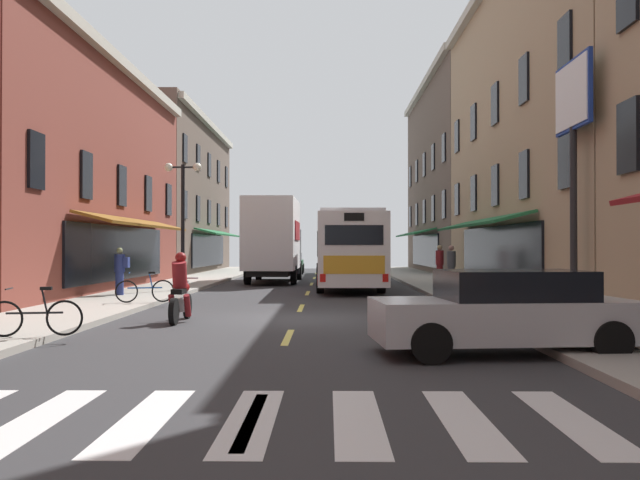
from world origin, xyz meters
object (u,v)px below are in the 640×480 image
Objects in this scene: pedestrian_near at (120,270)px; pedestrian_mid at (451,265)px; street_lamp_twin at (183,219)px; billboard_sign at (573,124)px; sedan_near at (506,312)px; box_truck at (274,240)px; bicycle_mid at (35,317)px; pedestrian_far at (440,264)px; transit_bus at (347,249)px; motorcycle_rider at (181,292)px; bicycle_near at (145,290)px; sedan_mid at (289,263)px.

pedestrian_mid reaches higher than pedestrian_near.
billboard_sign is at bearing -36.11° from street_lamp_twin.
billboard_sign is 15.17m from pedestrian_near.
pedestrian_mid is 11.00m from street_lamp_twin.
sedan_near is 2.58× the size of pedestrian_mid.
box_truck reaches higher than bicycle_mid.
box_truck is at bearing 83.02° from bicycle_mid.
billboard_sign reaches higher than pedestrian_near.
pedestrian_mid is 0.99× the size of pedestrian_far.
billboard_sign is at bearing 23.26° from bicycle_mid.
transit_bus reaches higher than pedestrian_mid.
billboard_sign is at bearing 7.38° from motorcycle_rider.
billboard_sign is at bearing 179.10° from pedestrian_far.
pedestrian_mid reaches higher than bicycle_mid.
sedan_near is 2.65× the size of bicycle_near.
billboard_sign reaches higher than motorcycle_rider.
pedestrian_far is (-0.02, 2.85, 0.01)m from pedestrian_mid.
bicycle_near is 0.99× the size of bicycle_mid.
billboard_sign is at bearing 61.72° from sedan_near.
transit_bus is 5.83m from box_truck.
street_lamp_twin is at bearing -150.15° from transit_bus.
box_truck is 4.65× the size of pedestrian_far.
pedestrian_far is (12.19, 7.74, 0.04)m from pedestrian_near.
box_truck reaches higher than motorcycle_rider.
billboard_sign is 1.42× the size of sedan_mid.
billboard_sign is 1.45× the size of sedan_near.
pedestrian_mid is at bearing 96.22° from billboard_sign.
street_lamp_twin is at bearing 119.93° from sedan_near.
billboard_sign is 12.81m from bicycle_near.
pedestrian_far is (7.77, -3.19, -1.08)m from box_truck.
sedan_mid is 2.64× the size of pedestrian_mid.
pedestrian_mid reaches higher than motorcycle_rider.
transit_bus is 18.39m from bicycle_mid.
bicycle_near is at bearing 133.18° from sedan_near.
motorcycle_rider is at bearing 142.91° from sedan_near.
pedestrian_far is at bearing 46.09° from bicycle_near.
pedestrian_near is 3.61m from street_lamp_twin.
sedan_near is 19.95m from pedestrian_far.
street_lamp_twin is at bearing 91.08° from bicycle_near.
billboard_sign reaches higher than bicycle_near.
bicycle_mid is (0.04, -7.80, 0.00)m from bicycle_near.
billboard_sign reaches higher than bicycle_mid.
pedestrian_mid is at bearing -67.46° from pedestrian_near.
sedan_mid is at bearing 83.78° from bicycle_near.
bicycle_mid is at bearing 109.10° from pedestrian_mid.
pedestrian_near is at bearing 99.03° from bicycle_mid.
motorcycle_rider is at bearing -92.51° from box_truck.
box_truck is 4.69× the size of pedestrian_mid.
street_lamp_twin is (-8.50, 14.76, 2.13)m from sedan_near.
billboard_sign is 13.43m from bicycle_mid.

